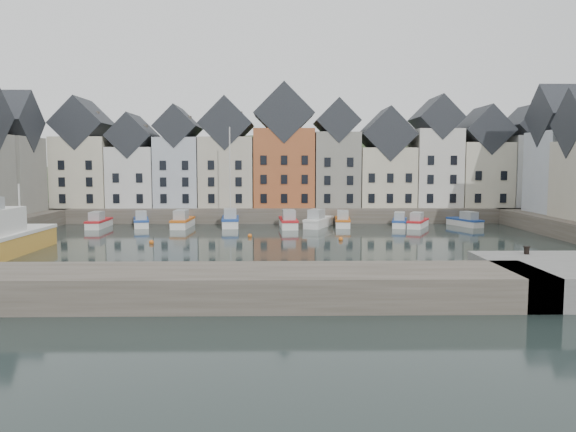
{
  "coord_description": "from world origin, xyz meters",
  "views": [
    {
      "loc": [
        -0.77,
        -55.11,
        8.35
      ],
      "look_at": [
        0.29,
        6.0,
        2.6
      ],
      "focal_mm": 35.0,
      "sensor_mm": 36.0,
      "label": 1
    }
  ],
  "objects_px": {
    "boat_a": "(99,222)",
    "boat_d": "(230,220)",
    "large_vessel": "(7,238)",
    "mooring_bollard": "(527,250)"
  },
  "relations": [
    {
      "from": "large_vessel",
      "to": "mooring_bollard",
      "type": "relative_size",
      "value": 23.14
    },
    {
      "from": "boat_d",
      "to": "boat_a",
      "type": "bearing_deg",
      "value": 179.99
    },
    {
      "from": "boat_d",
      "to": "mooring_bollard",
      "type": "height_order",
      "value": "boat_d"
    },
    {
      "from": "boat_d",
      "to": "large_vessel",
      "type": "xyz_separation_m",
      "value": [
        -18.53,
        -22.69,
        0.71
      ]
    },
    {
      "from": "boat_a",
      "to": "boat_d",
      "type": "bearing_deg",
      "value": 3.77
    },
    {
      "from": "large_vessel",
      "to": "boat_a",
      "type": "bearing_deg",
      "value": 86.58
    },
    {
      "from": "large_vessel",
      "to": "mooring_bollard",
      "type": "bearing_deg",
      "value": -16.04
    },
    {
      "from": "boat_d",
      "to": "large_vessel",
      "type": "height_order",
      "value": "boat_d"
    },
    {
      "from": "boat_a",
      "to": "boat_d",
      "type": "relative_size",
      "value": 0.46
    },
    {
      "from": "mooring_bollard",
      "to": "large_vessel",
      "type": "bearing_deg",
      "value": 163.28
    }
  ]
}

